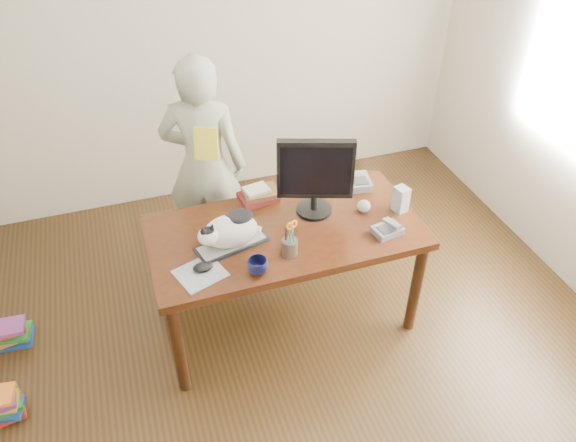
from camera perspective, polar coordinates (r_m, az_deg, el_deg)
The scene contains 17 objects.
room at distance 2.49m, azimuth 4.03°, elevation 1.57°, with size 4.50×4.50×4.50m.
desk at distance 3.45m, azimuth -0.68°, elevation -1.97°, with size 1.60×0.80×0.75m.
keyboard at distance 3.19m, azimuth -5.72°, elevation -2.37°, with size 0.43×0.25×0.02m.
cat at distance 3.12m, azimuth -6.04°, elevation -0.98°, with size 0.40×0.27×0.23m.
monitor at distance 3.26m, azimuth 2.80°, elevation 4.82°, with size 0.44×0.28×0.50m.
pen_cup at distance 3.09m, azimuth 0.18°, elevation -2.48°, with size 0.12×0.12×0.23m.
mousepad at distance 3.05m, azimuth -8.89°, elevation -5.27°, with size 0.30×0.29×0.01m.
mouse at distance 3.05m, azimuth -8.64°, elevation -4.65°, with size 0.13×0.10×0.04m.
coffee_mug at distance 3.00m, azimuth -3.09°, elevation -4.61°, with size 0.11×0.11×0.09m, color black.
phone at distance 3.31m, azimuth 10.11°, elevation -0.85°, with size 0.18×0.16×0.08m.
speaker at distance 3.46m, azimuth 11.40°, elevation 2.18°, with size 0.09×0.10×0.16m.
baseball at distance 3.44m, azimuth 7.72°, elevation 1.51°, with size 0.08×0.08×0.08m.
book_stack at distance 3.52m, azimuth -2.99°, elevation 2.71°, with size 0.25×0.19×0.09m.
calculator at distance 3.68m, azimuth 7.21°, elevation 3.97°, with size 0.17×0.21×0.06m.
person at distance 3.83m, azimuth -8.49°, elevation 5.56°, with size 0.57×0.38×1.57m, color beige.
held_book at distance 3.55m, azimuth -8.32°, elevation 7.77°, with size 0.17×0.14×0.21m.
book_pile_b at distance 4.03m, azimuth -26.34°, elevation -10.20°, with size 0.26×0.20×0.15m.
Camera 1 is at (-0.80, -1.83, 2.84)m, focal length 35.00 mm.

